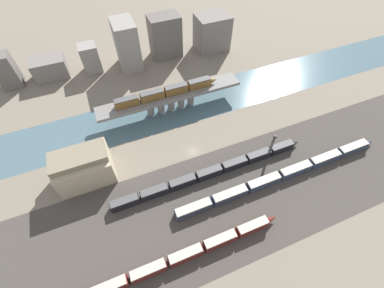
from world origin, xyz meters
TOP-DOWN VIEW (x-y plane):
  - ground_plane at (0.00, 0.00)m, footprint 400.00×400.00m
  - railbed_yard at (0.00, -24.00)m, footprint 280.00×42.00m
  - river_water at (0.00, 26.05)m, footprint 320.00×23.68m
  - bridge at (0.00, 26.05)m, footprint 63.77×8.24m
  - train_on_bridge at (-1.26, 26.05)m, footprint 45.60×3.18m
  - train_yard_near at (-21.48, -35.96)m, footprint 70.79×2.90m
  - train_yard_mid at (26.05, -23.35)m, footprint 84.62×3.18m
  - train_yard_far at (2.41, -12.62)m, footprint 75.44×2.93m
  - warehouse_building at (-39.97, 3.97)m, footprint 19.04×13.36m
  - signal_tower at (26.46, -12.91)m, footprint 1.00×0.98m
  - city_block_far_left at (-66.18, 70.90)m, footprint 8.98×8.27m
  - city_block_left at (-48.02, 71.65)m, footprint 15.90×11.38m
  - city_block_center at (-27.87, 68.77)m, footprint 8.51×8.41m
  - city_block_right at (-9.02, 65.50)m, footprint 10.40×15.59m
  - city_block_far_right at (11.77, 67.78)m, footprint 15.76×10.64m
  - city_block_tall at (37.44, 64.29)m, footprint 17.43×13.36m

SIDE VIEW (x-z plane):
  - ground_plane at x=0.00m, z-range 0.00..0.00m
  - river_water at x=0.00m, z-range 0.00..0.01m
  - railbed_yard at x=0.00m, z-range 0.00..0.01m
  - train_yard_mid at x=26.05m, z-range -0.03..3.52m
  - train_yard_far at x=2.41m, z-range -0.03..3.56m
  - train_yard_near at x=-21.48m, z-range -0.03..3.86m
  - city_block_left at x=-48.02m, z-range 0.00..9.89m
  - signal_tower at x=26.46m, z-range -0.15..11.73m
  - warehouse_building at x=-39.97m, z-range -0.32..12.81m
  - bridge at x=0.00m, z-range 2.21..10.61m
  - city_block_center at x=-27.87m, z-range 0.00..14.04m
  - city_block_far_left at x=-66.18m, z-range 0.00..16.53m
  - city_block_tall at x=37.44m, z-range 0.00..18.77m
  - train_on_bridge at x=-1.26m, z-range 8.36..12.23m
  - city_block_far_right at x=11.77m, z-range 0.00..21.63m
  - city_block_right at x=-9.02m, z-range 0.00..23.56m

